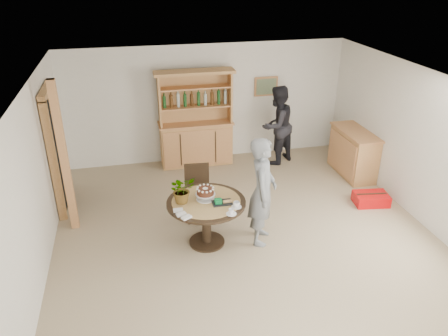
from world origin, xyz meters
TOP-DOWN VIEW (x-y plane):
  - ground at (0.00, 0.00)m, footprint 7.00×7.00m
  - room_shell at (0.00, 0.01)m, footprint 6.04×7.04m
  - doorway at (-2.93, 2.00)m, footprint 0.13×1.10m
  - pine_post at (-2.70, 1.20)m, footprint 0.12×0.12m
  - hutch at (-0.30, 3.24)m, footprint 1.62×0.54m
  - sideboard at (2.74, 2.00)m, footprint 0.54×1.26m
  - dining_table at (-0.64, 0.26)m, footprint 1.20×1.20m
  - dining_chair at (-0.64, 1.09)m, footprint 0.45×0.45m
  - birthday_cake at (-0.64, 0.31)m, footprint 0.30×0.30m
  - flower_vase at (-0.99, 0.31)m, footprint 0.47×0.44m
  - gift_tray at (-0.43, 0.14)m, footprint 0.30×0.20m
  - coffee_cup_a at (-0.24, -0.02)m, footprint 0.15×0.15m
  - coffee_cup_b at (-0.36, -0.19)m, footprint 0.15×0.15m
  - napkins at (-1.05, -0.05)m, footprint 0.24×0.33m
  - teen_boy at (0.21, 0.16)m, footprint 0.62×0.74m
  - adult_person at (1.39, 2.91)m, footprint 1.04×0.98m
  - red_suitcase at (2.50, 0.78)m, footprint 0.65×0.48m

SIDE VIEW (x-z plane):
  - ground at x=0.00m, z-range 0.00..0.00m
  - red_suitcase at x=2.50m, z-range 0.00..0.21m
  - sideboard at x=2.74m, z-range 0.00..0.94m
  - dining_chair at x=-0.64m, z-range 0.06..1.01m
  - dining_table at x=-0.64m, z-range 0.22..0.98m
  - hutch at x=-0.30m, z-range -0.33..1.71m
  - napkins at x=-1.05m, z-range 0.76..0.79m
  - gift_tray at x=-0.43m, z-range 0.75..0.83m
  - coffee_cup_b at x=-0.36m, z-range 0.75..0.84m
  - coffee_cup_a at x=-0.24m, z-range 0.76..0.84m
  - adult_person at x=1.39m, z-range 0.00..1.70m
  - teen_boy at x=0.21m, z-range 0.00..1.74m
  - birthday_cake at x=-0.64m, z-range 0.78..0.98m
  - flower_vase at x=-0.99m, z-range 0.76..1.18m
  - doorway at x=-2.93m, z-range 0.02..2.20m
  - pine_post at x=-2.70m, z-range 0.00..2.50m
  - room_shell at x=0.00m, z-range 0.48..3.00m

